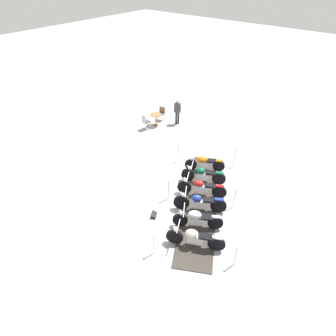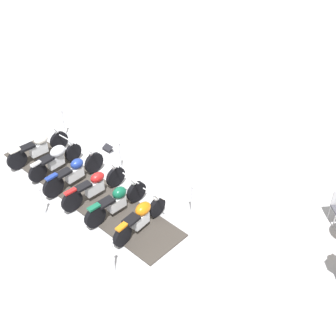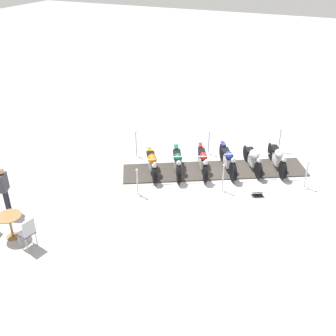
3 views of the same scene
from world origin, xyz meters
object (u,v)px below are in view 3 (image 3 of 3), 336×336
Objects in this scene: stanchion_left_front at (136,149)px; bystander_person at (4,186)px; stanchion_left_rear at (279,143)px; motorcycle_maroon at (203,161)px; cafe_table at (10,221)px; cafe_chair_near_table at (27,232)px; motorcycle_navy at (228,159)px; motorcycle_chrome at (253,158)px; stanchion_right_rear at (305,179)px; motorcycle_cream at (277,157)px; stanchion_right_mid at (223,182)px; motorcycle_copper at (152,163)px; stanchion_left_mid at (209,146)px; info_placard at (257,194)px; stanchion_right_front at (138,186)px; motorcycle_forest at (178,162)px.

stanchion_left_front is 0.69× the size of bystander_person.
stanchion_left_rear is 10.80m from bystander_person.
motorcycle_maroon reaches higher than cafe_table.
cafe_chair_near_table is (-0.12, -6.28, 0.22)m from stanchion_left_front.
motorcycle_maroon is 0.97m from motorcycle_navy.
stanchion_right_rear is at bearing 44.11° from motorcycle_chrome.
motorcycle_navy is 0.98× the size of motorcycle_cream.
motorcycle_copper is at bearing 178.34° from stanchion_right_mid.
stanchion_right_mid is 4.16m from stanchion_left_front.
info_placard is at bearing -42.09° from stanchion_left_mid.
bystander_person is (-6.56, -5.99, 0.47)m from motorcycle_chrome.
stanchion_left_front is (-5.23, -2.87, -0.01)m from stanchion_left_rear.
cafe_chair_near_table is at bearing -61.19° from motorcycle_navy.
motorcycle_chrome is at bearing -17.17° from stanchion_left_mid.
stanchion_left_rear is (3.83, 5.41, 0.01)m from stanchion_right_front.
cafe_table is (-0.93, -6.11, 0.23)m from stanchion_left_front.
motorcycle_cream is 1.79× the size of stanchion_left_front.
bystander_person reaches higher than stanchion_left_front.
stanchion_right_rear is 5.97m from stanchion_right_front.
motorcycle_forest is 2.03m from stanchion_right_mid.
stanchion_left_front is at bearing 81.32° from cafe_table.
motorcycle_cream is 1.54m from stanchion_right_rear.
info_placard is at bearing -90.16° from stanchion_left_rear.
cafe_chair_near_table is (-6.75, -6.61, 0.24)m from stanchion_right_rear.
motorcycle_forest is 1.99× the size of cafe_chair_near_table.
stanchion_left_rear is (-0.21, 1.58, -0.14)m from motorcycle_cream.
motorcycle_cream is 2.80m from stanchion_right_mid.
stanchion_left_mid reaches higher than cafe_table.
motorcycle_copper is at bearing -92.41° from cafe_chair_near_table.
info_placard is at bearing -138.49° from stanchion_right_rear.
motorcycle_maroon is 1.16× the size of motorcycle_chrome.
motorcycle_copper is at bearing 96.59° from stanchion_right_front.
stanchion_right_front is at bearing -100.18° from cafe_chair_near_table.
stanchion_left_mid is 8.19m from cafe_chair_near_table.
bystander_person is at bearing -79.81° from motorcycle_chrome.
info_placard is at bearing -9.96° from stanchion_left_front.
motorcycle_maroon is 2.49m from info_placard.
stanchion_left_front reaches higher than motorcycle_maroon.
stanchion_right_front reaches higher than motorcycle_cream.
stanchion_right_rear reaches higher than motorcycle_navy.
motorcycle_copper is 1.61× the size of stanchion_right_mid.
motorcycle_copper is 0.89× the size of motorcycle_forest.
cafe_chair_near_table is (-5.56, -7.58, 0.08)m from motorcycle_cream.
motorcycle_copper is 0.87× the size of motorcycle_navy.
stanchion_left_mid is 3.52m from info_placard.
stanchion_right_rear reaches higher than stanchion_right_front.
stanchion_right_rear is 10.21m from bystander_person.
stanchion_left_front reaches higher than stanchion_right_front.
motorcycle_chrome is at bearing 72.88° from stanchion_right_mid.
motorcycle_copper is 1.53× the size of stanchion_left_front.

